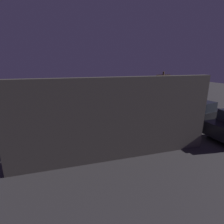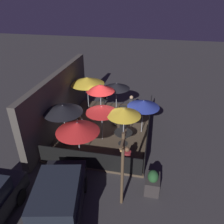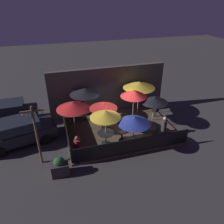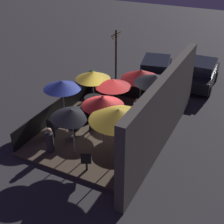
{
  "view_description": "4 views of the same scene",
  "coord_description": "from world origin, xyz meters",
  "px_view_note": "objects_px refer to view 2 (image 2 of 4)",
  "views": [
    {
      "loc": [
        2.12,
        9.38,
        4.02
      ],
      "look_at": [
        -0.7,
        -0.17,
        1.23
      ],
      "focal_mm": 28.0,
      "sensor_mm": 36.0,
      "label": 1
    },
    {
      "loc": [
        -11.0,
        -2.66,
        7.6
      ],
      "look_at": [
        0.55,
        -0.28,
        1.02
      ],
      "focal_mm": 35.0,
      "sensor_mm": 36.0,
      "label": 2
    },
    {
      "loc": [
        -3.97,
        -11.64,
        8.17
      ],
      "look_at": [
        -0.42,
        0.34,
        1.27
      ],
      "focal_mm": 35.0,
      "sensor_mm": 36.0,
      "label": 3
    },
    {
      "loc": [
        11.15,
        6.01,
        8.36
      ],
      "look_at": [
        0.1,
        0.48,
        1.2
      ],
      "focal_mm": 50.0,
      "sensor_mm": 36.0,
      "label": 4
    }
  ],
  "objects_px": {
    "patio_umbrella_0": "(63,109)",
    "patron_1": "(80,128)",
    "patio_umbrella_1": "(124,112)",
    "dining_table_1": "(123,135)",
    "patio_chair_4": "(115,118)",
    "patron_2": "(127,158)",
    "patio_umbrella_4": "(144,104)",
    "patio_chair_2": "(123,125)",
    "patio_chair_0": "(137,110)",
    "patio_umbrella_2": "(116,86)",
    "patio_chair_1": "(104,99)",
    "dining_table_0": "(66,135)",
    "patio_chair_3": "(123,112)",
    "patio_umbrella_6": "(100,88)",
    "light_post": "(122,167)",
    "planter_box": "(152,182)",
    "patio_umbrella_7": "(77,127)",
    "patio_umbrella_5": "(87,81)",
    "parked_car_0": "(58,202)",
    "patio_umbrella_3": "(102,109)",
    "patron_0": "(131,104)"
  },
  "relations": [
    {
      "from": "dining_table_0",
      "to": "patio_chair_0",
      "type": "relative_size",
      "value": 0.85
    },
    {
      "from": "patio_umbrella_2",
      "to": "patio_chair_1",
      "type": "xyz_separation_m",
      "value": [
        0.79,
        1.06,
        -1.44
      ]
    },
    {
      "from": "patio_umbrella_2",
      "to": "patio_chair_1",
      "type": "bearing_deg",
      "value": 53.26
    },
    {
      "from": "dining_table_0",
      "to": "dining_table_1",
      "type": "relative_size",
      "value": 0.82
    },
    {
      "from": "patio_chair_4",
      "to": "patron_2",
      "type": "bearing_deg",
      "value": -4.59
    },
    {
      "from": "patio_umbrella_2",
      "to": "dining_table_1",
      "type": "height_order",
      "value": "patio_umbrella_2"
    },
    {
      "from": "patio_umbrella_1",
      "to": "parked_car_0",
      "type": "distance_m",
      "value": 5.31
    },
    {
      "from": "patio_umbrella_1",
      "to": "patron_1",
      "type": "distance_m",
      "value": 2.89
    },
    {
      "from": "patron_1",
      "to": "patron_2",
      "type": "bearing_deg",
      "value": -135.63
    },
    {
      "from": "light_post",
      "to": "parked_car_0",
      "type": "distance_m",
      "value": 2.69
    },
    {
      "from": "patio_chair_1",
      "to": "patron_1",
      "type": "relative_size",
      "value": 0.68
    },
    {
      "from": "patio_chair_4",
      "to": "patron_2",
      "type": "distance_m",
      "value": 3.76
    },
    {
      "from": "patio_umbrella_5",
      "to": "parked_car_0",
      "type": "distance_m",
      "value": 8.42
    },
    {
      "from": "patio_umbrella_5",
      "to": "patron_2",
      "type": "distance_m",
      "value": 6.35
    },
    {
      "from": "patio_umbrella_4",
      "to": "patio_chair_2",
      "type": "bearing_deg",
      "value": 102.67
    },
    {
      "from": "patio_umbrella_1",
      "to": "patio_chair_4",
      "type": "bearing_deg",
      "value": 23.98
    },
    {
      "from": "patio_umbrella_6",
      "to": "light_post",
      "type": "bearing_deg",
      "value": -158.74
    },
    {
      "from": "patio_chair_1",
      "to": "patron_2",
      "type": "xyz_separation_m",
      "value": [
        -6.1,
        -2.57,
        -0.0
      ]
    },
    {
      "from": "dining_table_1",
      "to": "patio_chair_4",
      "type": "distance_m",
      "value": 1.98
    },
    {
      "from": "dining_table_0",
      "to": "patio_umbrella_2",
      "type": "bearing_deg",
      "value": -25.99
    },
    {
      "from": "patio_umbrella_7",
      "to": "light_post",
      "type": "height_order",
      "value": "light_post"
    },
    {
      "from": "dining_table_0",
      "to": "light_post",
      "type": "xyz_separation_m",
      "value": [
        -3.15,
        -3.62,
        1.25
      ]
    },
    {
      "from": "patio_umbrella_0",
      "to": "patio_umbrella_1",
      "type": "distance_m",
      "value": 3.14
    },
    {
      "from": "patio_umbrella_6",
      "to": "patio_chair_0",
      "type": "height_order",
      "value": "patio_umbrella_6"
    },
    {
      "from": "planter_box",
      "to": "parked_car_0",
      "type": "height_order",
      "value": "parked_car_0"
    },
    {
      "from": "patron_1",
      "to": "patio_umbrella_3",
      "type": "bearing_deg",
      "value": -101.33
    },
    {
      "from": "patron_1",
      "to": "planter_box",
      "type": "height_order",
      "value": "patron_1"
    },
    {
      "from": "patio_chair_4",
      "to": "planter_box",
      "type": "distance_m",
      "value": 5.29
    },
    {
      "from": "dining_table_1",
      "to": "patio_chair_4",
      "type": "relative_size",
      "value": 1.06
    },
    {
      "from": "patio_umbrella_4",
      "to": "light_post",
      "type": "height_order",
      "value": "light_post"
    },
    {
      "from": "planter_box",
      "to": "patron_2",
      "type": "bearing_deg",
      "value": 49.15
    },
    {
      "from": "patio_umbrella_1",
      "to": "patio_umbrella_3",
      "type": "height_order",
      "value": "patio_umbrella_1"
    },
    {
      "from": "patio_umbrella_6",
      "to": "patio_chair_4",
      "type": "xyz_separation_m",
      "value": [
        -0.65,
        -1.07,
        -1.68
      ]
    },
    {
      "from": "patio_chair_1",
      "to": "patio_umbrella_7",
      "type": "bearing_deg",
      "value": -24.54
    },
    {
      "from": "dining_table_1",
      "to": "patio_umbrella_0",
      "type": "bearing_deg",
      "value": 100.9
    },
    {
      "from": "patio_umbrella_1",
      "to": "patio_umbrella_4",
      "type": "xyz_separation_m",
      "value": [
        1.39,
        -0.9,
        -0.12
      ]
    },
    {
      "from": "patio_umbrella_0",
      "to": "patron_1",
      "type": "relative_size",
      "value": 1.75
    },
    {
      "from": "patio_umbrella_0",
      "to": "dining_table_1",
      "type": "bearing_deg",
      "value": -79.1
    },
    {
      "from": "patio_umbrella_2",
      "to": "patio_umbrella_4",
      "type": "height_order",
      "value": "patio_umbrella_2"
    },
    {
      "from": "patio_umbrella_6",
      "to": "dining_table_0",
      "type": "height_order",
      "value": "patio_umbrella_6"
    },
    {
      "from": "patio_umbrella_5",
      "to": "light_post",
      "type": "bearing_deg",
      "value": -153.36
    },
    {
      "from": "patio_chair_1",
      "to": "patron_2",
      "type": "bearing_deg",
      "value": -3.15
    },
    {
      "from": "patio_umbrella_0",
      "to": "patron_0",
      "type": "bearing_deg",
      "value": -33.8
    },
    {
      "from": "patio_chair_3",
      "to": "dining_table_0",
      "type": "bearing_deg",
      "value": -48.36
    },
    {
      "from": "patio_umbrella_1",
      "to": "dining_table_1",
      "type": "height_order",
      "value": "patio_umbrella_1"
    },
    {
      "from": "patio_chair_0",
      "to": "patio_chair_4",
      "type": "relative_size",
      "value": 1.02
    },
    {
      "from": "patio_umbrella_7",
      "to": "dining_table_1",
      "type": "xyz_separation_m",
      "value": [
        1.57,
        -1.97,
        -1.23
      ]
    },
    {
      "from": "patio_umbrella_0",
      "to": "dining_table_1",
      "type": "height_order",
      "value": "patio_umbrella_0"
    },
    {
      "from": "patio_chair_0",
      "to": "patron_1",
      "type": "distance_m",
      "value": 4.14
    },
    {
      "from": "patio_umbrella_4",
      "to": "patio_chair_1",
      "type": "bearing_deg",
      "value": 45.66
    }
  ]
}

